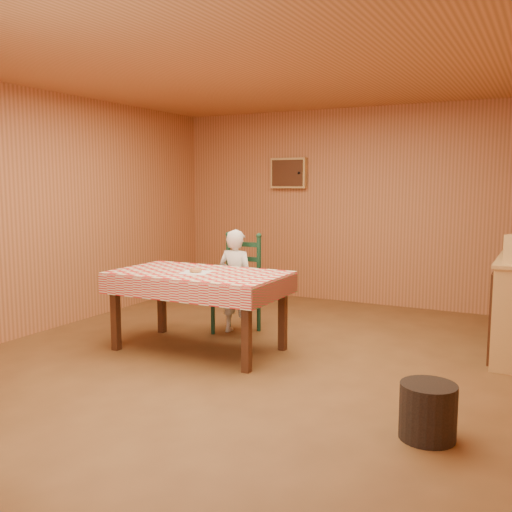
{
  "coord_description": "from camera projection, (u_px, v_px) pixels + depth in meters",
  "views": [
    {
      "loc": [
        2.37,
        -4.41,
        1.62
      ],
      "look_at": [
        0.0,
        0.2,
        0.95
      ],
      "focal_mm": 40.0,
      "sensor_mm": 36.0,
      "label": 1
    }
  ],
  "objects": [
    {
      "name": "ladder_chair",
      "position": [
        239.0,
        286.0,
        6.18
      ],
      "size": [
        0.44,
        0.4,
        1.08
      ],
      "color": "#10301D",
      "rests_on": "ground"
    },
    {
      "name": "storage_bin",
      "position": [
        428.0,
        411.0,
        3.61
      ],
      "size": [
        0.4,
        0.4,
        0.36
      ],
      "primitive_type": "cylinder",
      "rotation": [
        0.0,
        0.0,
        -0.11
      ],
      "color": "black",
      "rests_on": "ground"
    },
    {
      "name": "seated_child",
      "position": [
        236.0,
        281.0,
        6.13
      ],
      "size": [
        0.41,
        0.27,
        1.12
      ],
      "primitive_type": "imported",
      "rotation": [
        0.0,
        0.0,
        3.14
      ],
      "color": "white",
      "rests_on": "ground"
    },
    {
      "name": "dining_table",
      "position": [
        199.0,
        280.0,
        5.47
      ],
      "size": [
        1.66,
        0.96,
        0.77
      ],
      "color": "#452312",
      "rests_on": "ground"
    },
    {
      "name": "ground",
      "position": [
        246.0,
        362.0,
        5.17
      ],
      "size": [
        6.0,
        6.0,
        0.0
      ],
      "primitive_type": "plane",
      "color": "brown",
      "rests_on": "ground"
    },
    {
      "name": "donut",
      "position": [
        196.0,
        270.0,
        5.41
      ],
      "size": [
        0.15,
        0.15,
        0.04
      ],
      "primitive_type": "torus",
      "rotation": [
        0.0,
        0.0,
        -0.25
      ],
      "color": "#C88448",
      "rests_on": "napkin"
    },
    {
      "name": "napkin",
      "position": [
        196.0,
        272.0,
        5.41
      ],
      "size": [
        0.31,
        0.31,
        0.0
      ],
      "primitive_type": "cube",
      "rotation": [
        0.0,
        0.0,
        0.22
      ],
      "color": "white",
      "rests_on": "dining_table"
    },
    {
      "name": "cabin_walls",
      "position": [
        272.0,
        161.0,
        5.41
      ],
      "size": [
        5.1,
        6.05,
        2.65
      ],
      "color": "#B46E41",
      "rests_on": "ground"
    }
  ]
}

